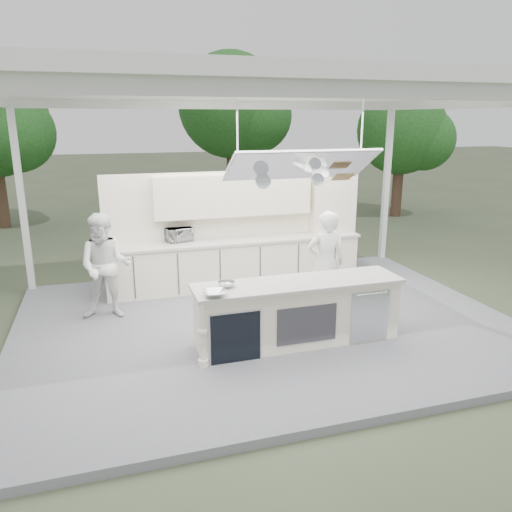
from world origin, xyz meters
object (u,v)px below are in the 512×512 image
object	(u,v)px
head_chef	(326,263)
sous_chef	(106,266)
back_counter	(236,262)
demo_island	(297,312)

from	to	relation	value
head_chef	sous_chef	xyz separation A→B (m)	(-3.53, 0.94, -0.01)
back_counter	sous_chef	bearing A→B (deg)	-158.90
sous_chef	demo_island	bearing A→B (deg)	-22.51
demo_island	sous_chef	size ratio (longest dim) A/B	1.75
head_chef	sous_chef	bearing A→B (deg)	-8.12
back_counter	head_chef	xyz separation A→B (m)	(1.05, -1.90, 0.42)
head_chef	sous_chef	world-z (taller)	head_chef
demo_island	back_counter	bearing A→B (deg)	93.63
demo_island	head_chef	xyz separation A→B (m)	(0.87, 0.91, 0.42)
back_counter	sous_chef	world-z (taller)	sous_chef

